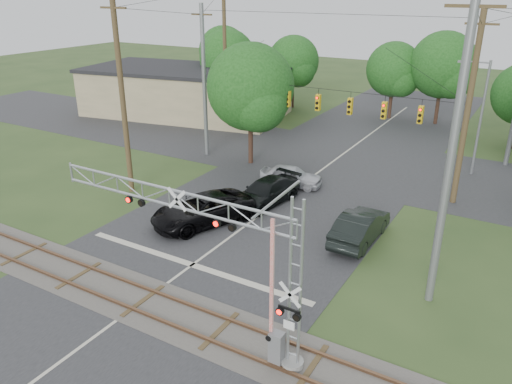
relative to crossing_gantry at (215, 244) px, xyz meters
The scene contains 14 objects.
ground 6.11m from the crossing_gantry, 158.56° to the right, with size 160.00×160.00×0.00m, color #2E441F.
road_main 10.22m from the crossing_gantry, 116.65° to the left, with size 14.00×90.00×0.02m, color #28282A.
road_cross 23.11m from the crossing_gantry, 100.62° to the left, with size 90.00×12.00×0.02m, color #28282A.
railroad_track 5.88m from the crossing_gantry, behind, with size 90.00×3.20×0.17m.
crossing_gantry is the anchor object (origin of this frame).
traffic_signal_span 18.71m from the crossing_gantry, 100.23° to the left, with size 19.34×0.36×11.50m.
pickup_black 10.79m from the crossing_gantry, 129.29° to the left, with size 2.77×6.01×1.67m, color black.
car_dark 13.49m from the crossing_gantry, 111.44° to the left, with size 2.16×5.32×1.54m, color black.
sedan_silver 16.73m from the crossing_gantry, 106.94° to the left, with size 1.69×4.21×1.43m, color #AFB1B7.
suv_dark 11.14m from the crossing_gantry, 79.45° to the left, with size 1.75×5.03×1.66m, color black.
commercial_building 37.08m from the crossing_gantry, 129.57° to the left, with size 22.02×13.84×4.81m.
streetlight 24.88m from the crossing_gantry, 77.62° to the left, with size 2.15×0.22×8.07m.
utility_poles 20.67m from the crossing_gantry, 95.67° to the left, with size 26.20×28.61×13.12m.
treeline 31.17m from the crossing_gantry, 97.16° to the left, with size 52.80×26.26×9.03m.
Camera 1 is at (13.39, -11.14, 12.66)m, focal length 35.00 mm.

